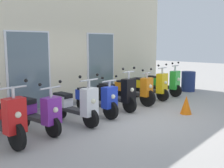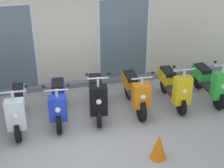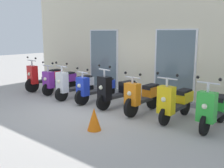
{
  "view_description": "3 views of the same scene",
  "coord_description": "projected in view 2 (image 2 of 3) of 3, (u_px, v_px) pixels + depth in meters",
  "views": [
    {
      "loc": [
        -5.9,
        -4.04,
        2.02
      ],
      "look_at": [
        -0.21,
        0.62,
        0.88
      ],
      "focal_mm": 44.53,
      "sensor_mm": 36.0,
      "label": 1
    },
    {
      "loc": [
        -0.82,
        -5.67,
        4.36
      ],
      "look_at": [
        0.74,
        0.76,
        0.85
      ],
      "focal_mm": 54.62,
      "sensor_mm": 36.0,
      "label": 2
    },
    {
      "loc": [
        5.26,
        -4.92,
        2.17
      ],
      "look_at": [
        0.47,
        0.72,
        0.74
      ],
      "focal_mm": 42.26,
      "sensor_mm": 36.0,
      "label": 3
    }
  ],
  "objects": [
    {
      "name": "scooter_white",
      "position": [
        18.0,
        107.0,
        7.33
      ],
      "size": [
        0.62,
        1.62,
        1.27
      ],
      "color": "black",
      "rests_on": "ground_plane"
    },
    {
      "name": "ground_plane",
      "position": [
        86.0,
        141.0,
        7.08
      ],
      "size": [
        40.0,
        40.0,
        0.0
      ],
      "primitive_type": "plane",
      "color": "#A8A39E"
    },
    {
      "name": "storefront_facade",
      "position": [
        65.0,
        13.0,
        8.46
      ],
      "size": [
        10.69,
        0.5,
        4.03
      ],
      "color": "beige",
      "rests_on": "ground_plane"
    },
    {
      "name": "scooter_green",
      "position": [
        210.0,
        81.0,
        8.38
      ],
      "size": [
        0.54,
        1.54,
        1.28
      ],
      "color": "black",
      "rests_on": "ground_plane"
    },
    {
      "name": "scooter_blue",
      "position": [
        58.0,
        101.0,
        7.62
      ],
      "size": [
        0.56,
        1.61,
        1.14
      ],
      "color": "black",
      "rests_on": "ground_plane"
    },
    {
      "name": "scooter_yellow",
      "position": [
        174.0,
        86.0,
        8.17
      ],
      "size": [
        0.58,
        1.53,
        1.27
      ],
      "color": "black",
      "rests_on": "ground_plane"
    },
    {
      "name": "scooter_black",
      "position": [
        97.0,
        95.0,
        7.75
      ],
      "size": [
        0.56,
        1.57,
        1.3
      ],
      "color": "black",
      "rests_on": "ground_plane"
    },
    {
      "name": "scooter_orange",
      "position": [
        135.0,
        91.0,
        7.97
      ],
      "size": [
        0.54,
        1.58,
        1.18
      ],
      "color": "black",
      "rests_on": "ground_plane"
    },
    {
      "name": "traffic_cone",
      "position": [
        159.0,
        147.0,
        6.49
      ],
      "size": [
        0.32,
        0.32,
        0.52
      ],
      "primitive_type": "cone",
      "color": "orange",
      "rests_on": "ground_plane"
    }
  ]
}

